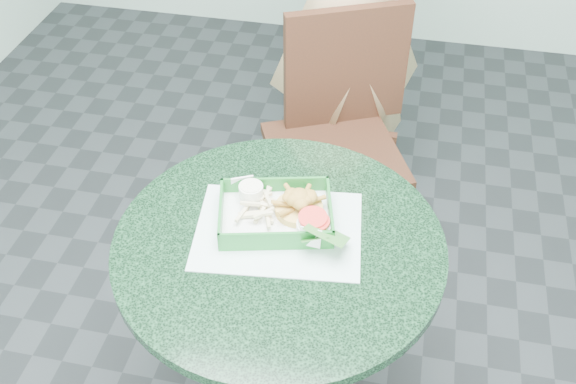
% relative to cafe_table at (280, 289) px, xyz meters
% --- Properties ---
extents(cafe_table, '(0.84, 0.84, 0.75)m').
position_rel_cafe_table_xyz_m(cafe_table, '(0.00, 0.00, 0.00)').
color(cafe_table, black).
rests_on(cafe_table, floor).
extents(dining_chair, '(0.46, 0.46, 0.93)m').
position_rel_cafe_table_xyz_m(dining_chair, '(0.04, 0.85, -0.05)').
color(dining_chair, '#382114').
rests_on(dining_chair, floor).
extents(placemat, '(0.45, 0.36, 0.00)m').
position_rel_cafe_table_xyz_m(placemat, '(-0.01, 0.03, 0.17)').
color(placemat, silver).
rests_on(placemat, cafe_table).
extents(food_basket, '(0.29, 0.21, 0.06)m').
position_rel_cafe_table_xyz_m(food_basket, '(-0.02, 0.07, 0.19)').
color(food_basket, '#1A6F29').
rests_on(food_basket, placemat).
extents(crab_sandwich, '(0.13, 0.13, 0.07)m').
position_rel_cafe_table_xyz_m(crab_sandwich, '(0.04, 0.08, 0.22)').
color(crab_sandwich, tan).
rests_on(crab_sandwich, food_basket).
extents(fries_pile, '(0.14, 0.14, 0.04)m').
position_rel_cafe_table_xyz_m(fries_pile, '(-0.07, 0.09, 0.21)').
color(fries_pile, beige).
rests_on(fries_pile, food_basket).
extents(sauce_ramekin, '(0.06, 0.06, 0.04)m').
position_rel_cafe_table_xyz_m(sauce_ramekin, '(-0.09, 0.13, 0.22)').
color(sauce_ramekin, white).
rests_on(sauce_ramekin, food_basket).
extents(garnish_cup, '(0.13, 0.13, 0.05)m').
position_rel_cafe_table_xyz_m(garnish_cup, '(0.08, 0.00, 0.21)').
color(garnish_cup, white).
rests_on(garnish_cup, food_basket).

